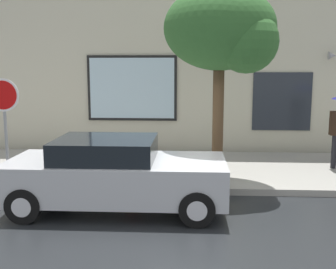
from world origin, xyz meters
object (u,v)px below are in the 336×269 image
Objects in this scene: fire_hydrant at (133,163)px; stop_sign at (4,109)px; street_tree at (225,32)px; parked_car at (115,174)px.

fire_hydrant is 0.35× the size of stop_sign.
fire_hydrant is 3.22m from stop_sign.
stop_sign is at bearing -178.15° from street_tree.
stop_sign reaches higher than parked_car.
fire_hydrant is (0.12, 1.61, -0.15)m from parked_car.
street_tree is (2.06, 0.07, 2.96)m from fire_hydrant.
parked_car is 1.77× the size of stop_sign.
stop_sign is (-2.85, 1.52, 1.11)m from parked_car.
parked_car is 5.04× the size of fire_hydrant.
fire_hydrant is 3.61m from street_tree.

